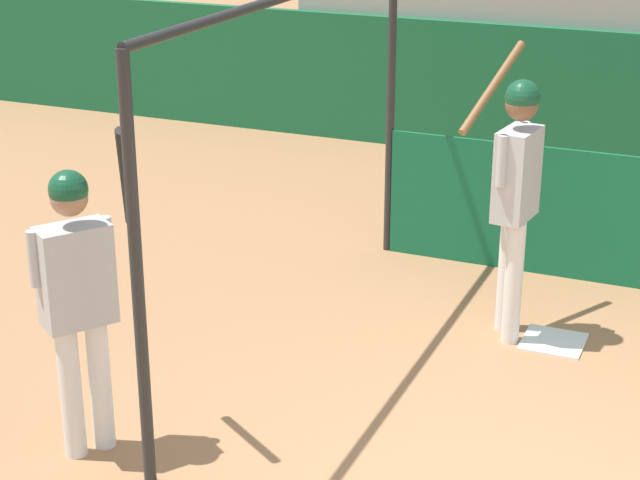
# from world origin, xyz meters

# --- Properties ---
(batting_cage) EXTENTS (3.27, 4.05, 2.52)m
(batting_cage) POSITION_xyz_m (-0.39, 2.82, 1.16)
(batting_cage) COLOR #282828
(batting_cage) RESTS_ON ground
(home_plate) EXTENTS (0.44, 0.44, 0.02)m
(home_plate) POSITION_xyz_m (-0.24, 2.36, 0.01)
(home_plate) COLOR white
(home_plate) RESTS_ON ground
(player_batter) EXTENTS (0.56, 0.91, 2.06)m
(player_batter) POSITION_xyz_m (-0.60, 2.37, 1.17)
(player_batter) COLOR white
(player_batter) RESTS_ON ground
(player_waiting) EXTENTS (0.55, 0.75, 2.01)m
(player_waiting) POSITION_xyz_m (-2.50, -0.16, 1.06)
(player_waiting) COLOR white
(player_waiting) RESTS_ON ground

